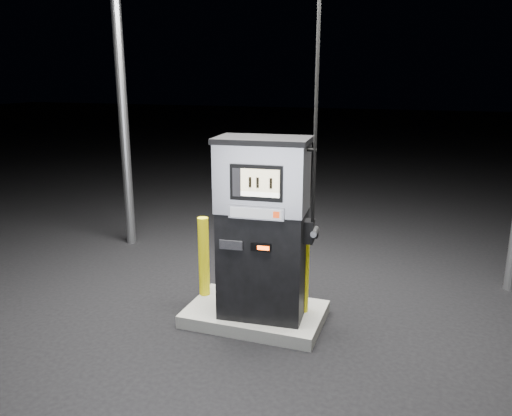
% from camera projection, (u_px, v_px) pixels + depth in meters
% --- Properties ---
extents(ground, '(80.00, 80.00, 0.00)m').
position_uv_depth(ground, '(255.00, 320.00, 5.98)').
color(ground, black).
rests_on(ground, ground).
extents(pump_island, '(1.60, 1.00, 0.15)m').
position_uv_depth(pump_island, '(255.00, 314.00, 5.96)').
color(pump_island, '#63635E').
rests_on(pump_island, ground).
extents(fuel_dispenser, '(1.15, 0.69, 4.25)m').
position_uv_depth(fuel_dispenser, '(263.00, 227.00, 5.53)').
color(fuel_dispenser, black).
rests_on(fuel_dispenser, pump_island).
extents(bollard_left, '(0.15, 0.15, 1.01)m').
position_uv_depth(bollard_left, '(204.00, 257.00, 6.20)').
color(bollard_left, yellow).
rests_on(bollard_left, pump_island).
extents(bollard_right, '(0.16, 0.16, 0.91)m').
position_uv_depth(bollard_right, '(304.00, 275.00, 5.76)').
color(bollard_right, yellow).
rests_on(bollard_right, pump_island).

